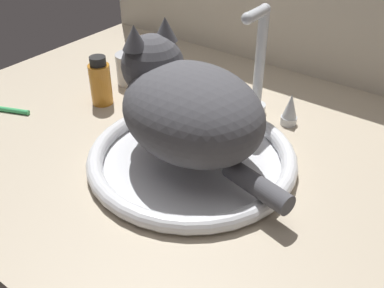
% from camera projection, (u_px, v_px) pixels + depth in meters
% --- Properties ---
extents(countertop, '(1.13, 0.79, 0.03)m').
position_uv_depth(countertop, '(193.00, 150.00, 0.82)').
color(countertop, '#B7A88E').
rests_on(countertop, ground).
extents(sink_basin, '(0.36, 0.36, 0.03)m').
position_uv_depth(sink_basin, '(192.00, 157.00, 0.75)').
color(sink_basin, white).
rests_on(sink_basin, countertop).
extents(faucet, '(0.18, 0.09, 0.22)m').
position_uv_depth(faucet, '(257.00, 76.00, 0.85)').
color(faucet, silver).
rests_on(faucet, countertop).
extents(cat, '(0.36, 0.26, 0.20)m').
position_uv_depth(cat, '(184.00, 105.00, 0.71)').
color(cat, '#4C4C51').
rests_on(cat, sink_basin).
extents(amber_bottle, '(0.04, 0.04, 0.10)m').
position_uv_depth(amber_bottle, '(100.00, 82.00, 0.91)').
color(amber_bottle, '#C67A23').
rests_on(amber_bottle, countertop).
extents(metal_jar, '(0.06, 0.06, 0.07)m').
position_uv_depth(metal_jar, '(130.00, 69.00, 0.99)').
color(metal_jar, '#B2B5BA').
rests_on(metal_jar, countertop).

